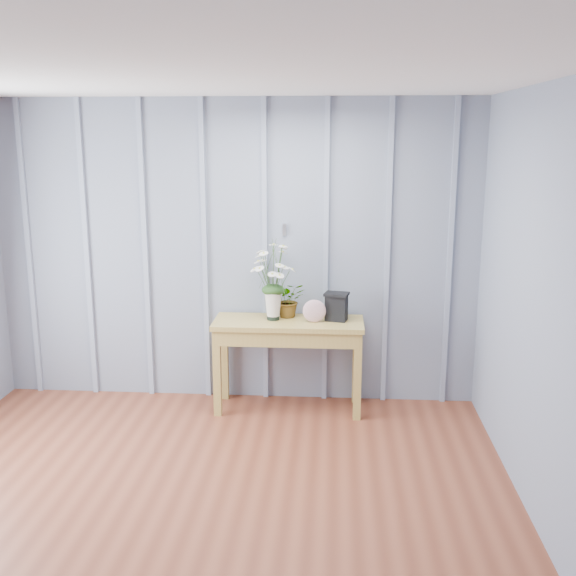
# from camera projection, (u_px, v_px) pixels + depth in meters

# --- Properties ---
(ground) EXTENTS (4.50, 4.50, 0.00)m
(ground) POSITION_uv_depth(u_px,v_px,m) (178.00, 551.00, 3.65)
(ground) COLOR brown
(ground) RESTS_ON ground
(room_shell) EXTENTS (4.00, 4.50, 2.50)m
(room_shell) POSITION_uv_depth(u_px,v_px,m) (200.00, 172.00, 4.10)
(room_shell) COLOR gray
(room_shell) RESTS_ON ground
(sideboard) EXTENTS (1.20, 0.45, 0.75)m
(sideboard) POSITION_uv_depth(u_px,v_px,m) (288.00, 334.00, 5.42)
(sideboard) COLOR #A58D41
(sideboard) RESTS_ON ground
(daisy_vase) EXTENTS (0.45, 0.34, 0.63)m
(daisy_vase) POSITION_uv_depth(u_px,v_px,m) (273.00, 271.00, 5.33)
(daisy_vase) COLOR black
(daisy_vase) RESTS_ON sideboard
(spider_plant) EXTENTS (0.30, 0.27, 0.29)m
(spider_plant) POSITION_uv_depth(u_px,v_px,m) (289.00, 300.00, 5.48)
(spider_plant) COLOR #1B3E17
(spider_plant) RESTS_ON sideboard
(felt_disc_vessel) EXTENTS (0.19, 0.05, 0.18)m
(felt_disc_vessel) POSITION_uv_depth(u_px,v_px,m) (314.00, 311.00, 5.32)
(felt_disc_vessel) COLOR #984B6D
(felt_disc_vessel) RESTS_ON sideboard
(carved_box) EXTENTS (0.21, 0.18, 0.23)m
(carved_box) POSITION_uv_depth(u_px,v_px,m) (336.00, 306.00, 5.37)
(carved_box) COLOR black
(carved_box) RESTS_ON sideboard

